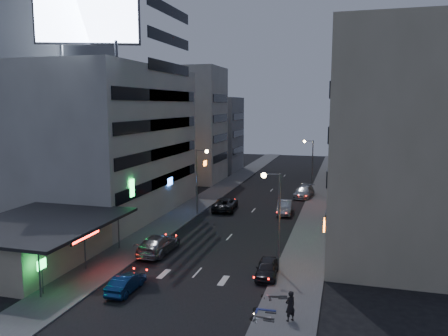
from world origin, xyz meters
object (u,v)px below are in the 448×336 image
at_px(scooter_silver_b, 280,288).
at_px(parked_car_left, 225,204).
at_px(person, 290,306).
at_px(parked_car_right_near, 267,268).
at_px(scooter_silver_a, 271,309).
at_px(scooter_black_b, 287,288).
at_px(scooter_black_a, 275,310).
at_px(scooter_blue, 277,302).
at_px(parked_car_right_mid, 285,207).
at_px(road_car_blue, 126,283).
at_px(parked_car_right_far, 304,192).
at_px(road_car_silver, 158,244).

bearing_deg(scooter_silver_b, parked_car_left, 12.71).
distance_m(parked_car_left, person, 29.83).
bearing_deg(parked_car_right_near, scooter_silver_a, -82.01).
distance_m(person, scooter_black_b, 3.63).
bearing_deg(parked_car_left, scooter_black_b, 109.45).
relative_size(parked_car_right_near, parked_car_left, 0.69).
xyz_separation_m(scooter_black_a, scooter_silver_b, (-0.23, 3.52, -0.06)).
bearing_deg(scooter_blue, scooter_black_a, -177.05).
distance_m(parked_car_right_mid, scooter_silver_b, 24.14).
bearing_deg(scooter_silver_a, road_car_blue, 62.38).
relative_size(parked_car_right_near, parked_car_right_far, 0.72).
distance_m(parked_car_right_mid, road_car_blue, 27.29).
bearing_deg(scooter_black_b, scooter_silver_a, 154.53).
height_order(person, scooter_silver_b, person).
height_order(parked_car_right_far, scooter_silver_a, parked_car_right_far).
bearing_deg(parked_car_right_mid, scooter_black_a, -87.37).
height_order(parked_car_left, road_car_blue, parked_car_left).
bearing_deg(parked_car_right_near, scooter_blue, -78.00).
bearing_deg(scooter_silver_a, scooter_silver_b, -22.61).
distance_m(parked_car_right_far, road_car_blue, 37.83).
bearing_deg(parked_car_left, parked_car_right_far, -136.17).
bearing_deg(scooter_black_a, road_car_blue, 84.62).
height_order(parked_car_right_mid, road_car_silver, road_car_silver).
bearing_deg(parked_car_right_mid, scooter_silver_b, -86.94).
bearing_deg(parked_car_right_mid, road_car_blue, -110.94).
relative_size(parked_car_right_mid, person, 2.54).
height_order(scooter_blue, scooter_silver_b, scooter_blue).
bearing_deg(scooter_silver_b, parked_car_right_mid, -4.27).
distance_m(parked_car_right_far, scooter_black_b, 34.54).
height_order(parked_car_right_mid, scooter_blue, parked_car_right_mid).
distance_m(parked_car_right_near, scooter_blue, 5.96).
distance_m(parked_car_left, scooter_silver_b, 26.13).
distance_m(parked_car_right_near, parked_car_right_mid, 20.66).
bearing_deg(scooter_black_b, scooter_silver_b, 77.55).
bearing_deg(person, road_car_blue, -51.26).
bearing_deg(scooter_blue, road_car_blue, 87.89).
xyz_separation_m(road_car_silver, scooter_blue, (12.28, -8.58, -0.13)).
bearing_deg(scooter_black_a, parked_car_right_mid, 8.26).
relative_size(road_car_blue, scooter_blue, 2.03).
height_order(parked_car_right_mid, scooter_black_b, parked_car_right_mid).
distance_m(parked_car_right_near, road_car_silver, 10.98).
bearing_deg(scooter_black_a, parked_car_right_near, 15.93).
bearing_deg(parked_car_right_mid, parked_car_left, 176.67).
relative_size(parked_car_left, scooter_silver_b, 3.56).
relative_size(scooter_black_a, scooter_silver_b, 1.12).
xyz_separation_m(scooter_silver_a, scooter_blue, (0.22, 0.96, 0.08)).
height_order(parked_car_right_far, scooter_black_a, parked_car_right_far).
relative_size(scooter_black_a, scooter_blue, 0.95).
distance_m(parked_car_right_mid, road_car_silver, 19.95).
bearing_deg(scooter_silver_a, road_car_silver, 30.17).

